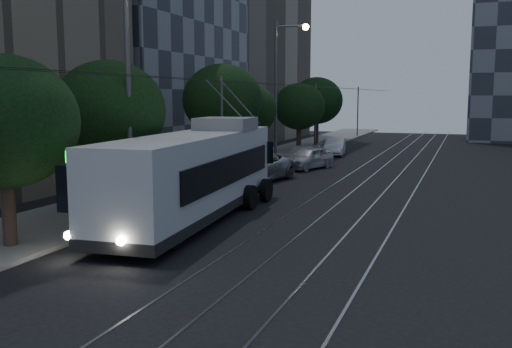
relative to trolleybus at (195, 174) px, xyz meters
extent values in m
plane|color=black|center=(2.90, -1.95, -1.83)|extent=(120.00, 120.00, 0.00)
cube|color=gray|center=(-4.60, 18.05, -1.76)|extent=(5.00, 90.00, 0.15)
cube|color=gray|center=(3.18, 18.05, -1.82)|extent=(0.08, 90.00, 0.02)
cube|color=gray|center=(4.62, 18.05, -1.82)|extent=(0.08, 90.00, 0.02)
cube|color=gray|center=(6.18, 18.05, -1.82)|extent=(0.08, 90.00, 0.02)
cube|color=gray|center=(7.62, 18.05, -1.82)|extent=(0.08, 90.00, 0.02)
cylinder|color=black|center=(-0.95, 18.05, 3.77)|extent=(0.02, 90.00, 0.02)
cylinder|color=black|center=(-0.25, 18.05, 3.77)|extent=(0.02, 90.00, 0.02)
cylinder|color=#59595C|center=(-2.40, 8.05, 1.17)|extent=(0.14, 0.14, 6.00)
cylinder|color=#59595C|center=(-2.40, 28.05, 1.17)|extent=(0.14, 0.14, 6.00)
cylinder|color=#59595C|center=(-2.40, 48.05, 1.17)|extent=(0.14, 0.14, 6.00)
cube|color=silver|center=(0.00, -0.18, 0.07)|extent=(3.83, 13.07, 3.06)
cube|color=black|center=(0.00, -0.18, -1.30)|extent=(3.87, 13.11, 0.38)
cube|color=black|center=(0.00, 0.36, 0.21)|extent=(3.66, 10.40, 1.13)
cube|color=black|center=(0.00, -6.59, 0.37)|extent=(2.44, 0.29, 1.40)
cube|color=black|center=(0.00, 6.23, 0.31)|extent=(2.24, 0.27, 1.07)
cube|color=#27EE51|center=(0.00, -6.59, 1.33)|extent=(1.72, 0.21, 0.34)
cube|color=gray|center=(0.00, 3.04, 1.87)|extent=(2.53, 2.55, 0.54)
sphere|color=white|center=(-0.91, -6.64, -1.03)|extent=(0.28, 0.28, 0.28)
sphere|color=white|center=(0.91, -6.64, -1.03)|extent=(0.28, 0.28, 0.28)
cylinder|color=#59595C|center=(-0.32, 4.17, 2.74)|extent=(0.06, 4.85, 2.11)
cylinder|color=#59595C|center=(0.32, 4.17, 2.74)|extent=(0.06, 4.85, 2.11)
cylinder|color=black|center=(-1.32, -4.30, -1.30)|extent=(0.32, 1.07, 1.07)
cylinder|color=black|center=(1.32, -4.30, -1.30)|extent=(0.32, 1.07, 1.07)
cylinder|color=black|center=(-1.32, 2.65, -1.30)|extent=(0.32, 1.07, 1.07)
cylinder|color=black|center=(1.32, 2.65, -1.30)|extent=(0.32, 1.07, 1.07)
cylinder|color=black|center=(-1.32, 4.72, -1.30)|extent=(0.32, 1.07, 1.07)
cylinder|color=black|center=(1.32, 4.72, -1.30)|extent=(0.32, 1.07, 1.07)
imported|color=#9C9FA3|center=(-1.40, 10.29, -1.00)|extent=(3.71, 6.39, 1.67)
imported|color=#B4B4B9|center=(0.00, 17.05, -1.09)|extent=(3.09, 4.72, 1.49)
imported|color=silver|center=(-1.40, 20.03, -1.21)|extent=(2.12, 4.44, 1.25)
imported|color=white|center=(-0.30, 26.56, -1.11)|extent=(2.15, 4.54, 1.44)
imported|color=silver|center=(-1.21, 27.55, -1.20)|extent=(2.48, 3.99, 1.27)
cylinder|color=black|center=(-3.60, -6.16, -0.66)|extent=(0.44, 0.44, 2.35)
ellipsoid|color=black|center=(-3.60, -6.16, 2.29)|extent=(4.71, 4.71, 4.24)
cylinder|color=black|center=(-4.06, 0.17, -0.56)|extent=(0.44, 0.44, 2.55)
ellipsoid|color=black|center=(-4.06, 0.17, 2.48)|extent=(4.70, 4.70, 4.23)
cylinder|color=black|center=(-3.60, 10.90, -0.38)|extent=(0.44, 0.44, 2.91)
ellipsoid|color=black|center=(-3.60, 10.90, 2.85)|extent=(4.74, 4.74, 4.26)
cylinder|color=black|center=(-3.60, 14.94, -0.54)|extent=(0.44, 0.44, 2.58)
ellipsoid|color=black|center=(-3.60, 14.94, 2.20)|extent=(3.87, 3.87, 3.49)
cylinder|color=black|center=(-3.60, 27.13, -0.65)|extent=(0.44, 0.44, 2.37)
ellipsoid|color=black|center=(-3.60, 27.13, 2.20)|extent=(4.43, 4.43, 3.98)
cylinder|color=black|center=(-3.60, 33.08, -0.52)|extent=(0.44, 0.44, 2.63)
ellipsoid|color=black|center=(-3.60, 33.08, 2.65)|extent=(4.94, 4.94, 4.45)
cylinder|color=#59595C|center=(-2.31, -1.05, 2.81)|extent=(0.20, 0.20, 9.28)
cylinder|color=#59595C|center=(-2.64, 17.91, 3.19)|extent=(0.20, 0.20, 10.04)
cylinder|color=#59595C|center=(-1.53, 17.91, 7.80)|extent=(2.21, 0.12, 0.12)
sphere|color=#FFDA8C|center=(-0.53, 17.91, 7.70)|extent=(0.44, 0.44, 0.44)
camera|label=1|loc=(10.11, -20.19, 3.09)|focal=40.00mm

